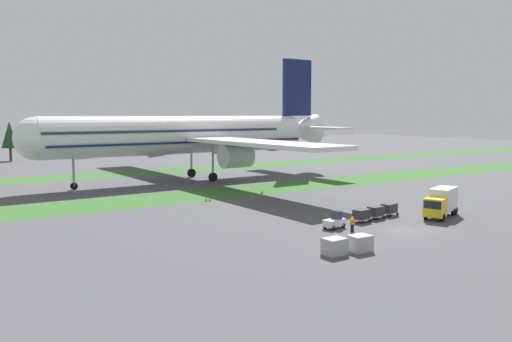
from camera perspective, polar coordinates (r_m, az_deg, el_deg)
name	(u,v)px	position (r m, az deg, el deg)	size (l,w,h in m)	color
ground_plane	(405,230)	(60.05, 16.03, -6.25)	(400.00, 400.00, 0.00)	#47474C
grass_strip_near	(240,191)	(86.55, -1.80, -2.23)	(320.00, 11.71, 0.01)	#336028
grass_strip_far	(157,172)	(117.97, -10.82, -0.07)	(320.00, 11.71, 0.01)	#336028
airliner	(190,135)	(101.10, -7.26, 3.98)	(63.31, 78.04, 24.67)	white
baggage_tug	(335,221)	(59.08, 8.63, -5.47)	(2.78, 1.71, 1.97)	silver
cargo_dolly_lead	(362,215)	(62.99, 11.50, -4.70)	(2.42, 1.84, 1.55)	#A3A3A8
cargo_dolly_second	(376,211)	(65.33, 12.99, -4.34)	(2.42, 1.84, 1.55)	#A3A3A8
cargo_dolly_third	(389,209)	(67.71, 14.38, -4.01)	(2.42, 1.84, 1.55)	#A3A3A8
catering_truck	(441,202)	(68.59, 19.65, -3.17)	(7.32, 4.62, 3.58)	yellow
ground_crew_marshaller	(352,223)	(57.63, 10.51, -5.67)	(0.36, 0.55, 1.74)	black
uld_container_0	(335,246)	(48.27, 8.61, -8.19)	(2.00, 1.60, 1.53)	#A3A3A8
uld_container_1	(360,243)	(49.83, 11.34, -7.78)	(2.00, 1.60, 1.54)	#A3A3A8
taxiway_marker_0	(206,200)	(76.59, -5.50, -3.13)	(0.44, 0.44, 0.62)	orange
taxiway_marker_1	(253,197)	(79.29, -0.38, -2.84)	(0.44, 0.44, 0.45)	orange
taxiway_marker_2	(262,192)	(83.77, 0.67, -2.31)	(0.44, 0.44, 0.59)	orange
taxiway_marker_3	(210,200)	(76.78, -5.08, -3.15)	(0.44, 0.44, 0.48)	orange
distant_tree_line	(61,134)	(159.41, -20.60, 3.85)	(176.24, 9.72, 12.70)	#4C3823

